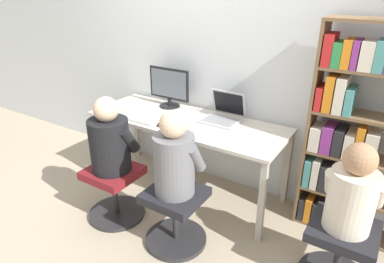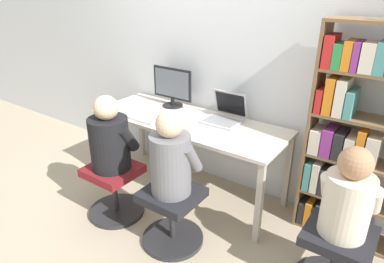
{
  "view_description": "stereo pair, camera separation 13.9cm",
  "coord_description": "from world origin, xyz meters",
  "px_view_note": "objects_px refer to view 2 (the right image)",
  "views": [
    {
      "loc": [
        1.65,
        -2.16,
        2.0
      ],
      "look_at": [
        0.17,
        0.18,
        0.76
      ],
      "focal_mm": 32.0,
      "sensor_mm": 36.0,
      "label": 1
    },
    {
      "loc": [
        1.77,
        -2.08,
        2.0
      ],
      "look_at": [
        0.17,
        0.18,
        0.76
      ],
      "focal_mm": 32.0,
      "sensor_mm": 36.0,
      "label": 2
    }
  ],
  "objects_px": {
    "bookshelf": "(351,138)",
    "laptop": "(224,116)",
    "keyboard": "(140,117)",
    "person_at_monitor": "(110,138)",
    "office_chair_side": "(335,258)",
    "person_near_shelf": "(348,197)",
    "desktop_monitor": "(172,87)",
    "person_at_laptop": "(171,158)",
    "office_chair_right": "(172,214)",
    "office_chair_left": "(115,188)"
  },
  "relations": [
    {
      "from": "bookshelf",
      "to": "laptop",
      "type": "bearing_deg",
      "value": -178.72
    },
    {
      "from": "laptop",
      "to": "keyboard",
      "type": "distance_m",
      "value": 0.8
    },
    {
      "from": "keyboard",
      "to": "person_at_monitor",
      "type": "height_order",
      "value": "person_at_monitor"
    },
    {
      "from": "office_chair_side",
      "to": "person_near_shelf",
      "type": "bearing_deg",
      "value": 90.0
    },
    {
      "from": "desktop_monitor",
      "to": "person_near_shelf",
      "type": "height_order",
      "value": "desktop_monitor"
    },
    {
      "from": "keyboard",
      "to": "bookshelf",
      "type": "bearing_deg",
      "value": 13.5
    },
    {
      "from": "person_at_laptop",
      "to": "desktop_monitor",
      "type": "bearing_deg",
      "value": 127.47
    },
    {
      "from": "laptop",
      "to": "person_at_monitor",
      "type": "relative_size",
      "value": 0.52
    },
    {
      "from": "office_chair_right",
      "to": "person_near_shelf",
      "type": "height_order",
      "value": "person_near_shelf"
    },
    {
      "from": "keyboard",
      "to": "office_chair_left",
      "type": "xyz_separation_m",
      "value": [
        0.07,
        -0.47,
        -0.52
      ]
    },
    {
      "from": "desktop_monitor",
      "to": "keyboard",
      "type": "distance_m",
      "value": 0.5
    },
    {
      "from": "bookshelf",
      "to": "office_chair_side",
      "type": "xyz_separation_m",
      "value": [
        0.14,
        -0.62,
        -0.63
      ]
    },
    {
      "from": "person_at_laptop",
      "to": "bookshelf",
      "type": "height_order",
      "value": "bookshelf"
    },
    {
      "from": "office_chair_right",
      "to": "person_at_laptop",
      "type": "relative_size",
      "value": 0.76
    },
    {
      "from": "keyboard",
      "to": "person_near_shelf",
      "type": "height_order",
      "value": "person_near_shelf"
    },
    {
      "from": "desktop_monitor",
      "to": "person_at_monitor",
      "type": "distance_m",
      "value": 0.95
    },
    {
      "from": "desktop_monitor",
      "to": "bookshelf",
      "type": "xyz_separation_m",
      "value": [
        1.76,
        -0.03,
        -0.09
      ]
    },
    {
      "from": "keyboard",
      "to": "office_chair_left",
      "type": "relative_size",
      "value": 0.81
    },
    {
      "from": "desktop_monitor",
      "to": "person_near_shelf",
      "type": "distance_m",
      "value": 2.02
    },
    {
      "from": "office_chair_right",
      "to": "office_chair_side",
      "type": "height_order",
      "value": "same"
    },
    {
      "from": "office_chair_left",
      "to": "person_at_laptop",
      "type": "height_order",
      "value": "person_at_laptop"
    },
    {
      "from": "office_chair_side",
      "to": "office_chair_left",
      "type": "bearing_deg",
      "value": -171.64
    },
    {
      "from": "keyboard",
      "to": "bookshelf",
      "type": "height_order",
      "value": "bookshelf"
    },
    {
      "from": "keyboard",
      "to": "person_at_laptop",
      "type": "height_order",
      "value": "person_at_laptop"
    },
    {
      "from": "office_chair_right",
      "to": "office_chair_side",
      "type": "xyz_separation_m",
      "value": [
        1.2,
        0.27,
        0.0
      ]
    },
    {
      "from": "keyboard",
      "to": "person_at_monitor",
      "type": "xyz_separation_m",
      "value": [
        0.07,
        -0.46,
        -0.02
      ]
    },
    {
      "from": "office_chair_left",
      "to": "office_chair_side",
      "type": "distance_m",
      "value": 1.88
    },
    {
      "from": "desktop_monitor",
      "to": "bookshelf",
      "type": "distance_m",
      "value": 1.76
    },
    {
      "from": "office_chair_left",
      "to": "person_near_shelf",
      "type": "relative_size",
      "value": 0.82
    },
    {
      "from": "office_chair_right",
      "to": "bookshelf",
      "type": "distance_m",
      "value": 1.52
    },
    {
      "from": "person_near_shelf",
      "to": "desktop_monitor",
      "type": "bearing_deg",
      "value": 161.17
    },
    {
      "from": "desktop_monitor",
      "to": "bookshelf",
      "type": "height_order",
      "value": "bookshelf"
    },
    {
      "from": "desktop_monitor",
      "to": "keyboard",
      "type": "height_order",
      "value": "desktop_monitor"
    },
    {
      "from": "keyboard",
      "to": "person_at_monitor",
      "type": "relative_size",
      "value": 0.62
    },
    {
      "from": "office_chair_left",
      "to": "office_chair_side",
      "type": "relative_size",
      "value": 1.0
    },
    {
      "from": "office_chair_left",
      "to": "person_at_laptop",
      "type": "relative_size",
      "value": 0.76
    },
    {
      "from": "bookshelf",
      "to": "person_at_monitor",
      "type": "bearing_deg",
      "value": -152.53
    },
    {
      "from": "person_at_monitor",
      "to": "bookshelf",
      "type": "distance_m",
      "value": 1.94
    },
    {
      "from": "desktop_monitor",
      "to": "keyboard",
      "type": "xyz_separation_m",
      "value": [
        -0.03,
        -0.46,
        -0.19
      ]
    },
    {
      "from": "office_chair_side",
      "to": "person_near_shelf",
      "type": "distance_m",
      "value": 0.49
    },
    {
      "from": "desktop_monitor",
      "to": "person_at_monitor",
      "type": "bearing_deg",
      "value": -87.45
    },
    {
      "from": "bookshelf",
      "to": "desktop_monitor",
      "type": "bearing_deg",
      "value": 179.13
    },
    {
      "from": "person_at_laptop",
      "to": "office_chair_side",
      "type": "bearing_deg",
      "value": 12.26
    },
    {
      "from": "bookshelf",
      "to": "person_at_laptop",
      "type": "bearing_deg",
      "value": -140.12
    },
    {
      "from": "bookshelf",
      "to": "person_near_shelf",
      "type": "xyz_separation_m",
      "value": [
        0.14,
        -0.62,
        -0.14
      ]
    },
    {
      "from": "office_chair_left",
      "to": "office_chair_right",
      "type": "bearing_deg",
      "value": 0.68
    },
    {
      "from": "laptop",
      "to": "person_near_shelf",
      "type": "distance_m",
      "value": 1.38
    },
    {
      "from": "person_at_laptop",
      "to": "person_near_shelf",
      "type": "relative_size",
      "value": 1.09
    },
    {
      "from": "desktop_monitor",
      "to": "office_chair_right",
      "type": "bearing_deg",
      "value": -52.67
    },
    {
      "from": "office_chair_left",
      "to": "person_at_monitor",
      "type": "distance_m",
      "value": 0.5
    }
  ]
}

